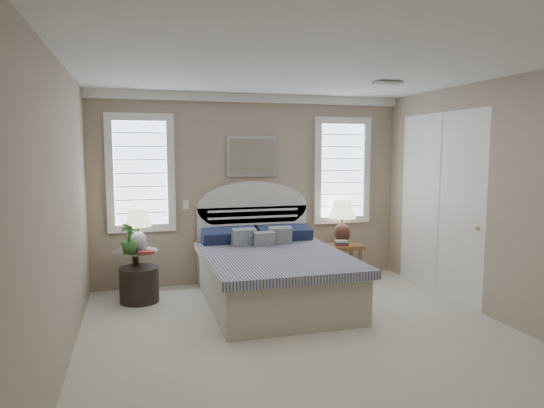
{
  "coord_description": "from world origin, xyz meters",
  "views": [
    {
      "loc": [
        -1.64,
        -4.31,
        1.91
      ],
      "look_at": [
        -0.12,
        1.0,
        1.29
      ],
      "focal_mm": 32.0,
      "sensor_mm": 36.0,
      "label": 1
    }
  ],
  "objects_px": {
    "side_table_left": "(136,269)",
    "floor_pot": "(139,285)",
    "lamp_left": "(138,225)",
    "lamp_right": "(342,217)",
    "bed": "(271,271)",
    "nightstand_right": "(343,254)"
  },
  "relations": [
    {
      "from": "nightstand_right",
      "to": "lamp_right",
      "type": "xyz_separation_m",
      "value": [
        0.02,
        0.12,
        0.54
      ]
    },
    {
      "from": "bed",
      "to": "floor_pot",
      "type": "relative_size",
      "value": 4.68
    },
    {
      "from": "floor_pot",
      "to": "lamp_right",
      "type": "height_order",
      "value": "lamp_right"
    },
    {
      "from": "bed",
      "to": "lamp_left",
      "type": "relative_size",
      "value": 4.19
    },
    {
      "from": "floor_pot",
      "to": "lamp_left",
      "type": "distance_m",
      "value": 0.75
    },
    {
      "from": "nightstand_right",
      "to": "floor_pot",
      "type": "height_order",
      "value": "nightstand_right"
    },
    {
      "from": "side_table_left",
      "to": "lamp_right",
      "type": "relative_size",
      "value": 0.97
    },
    {
      "from": "lamp_left",
      "to": "lamp_right",
      "type": "xyz_separation_m",
      "value": [
        2.93,
        0.23,
        -0.03
      ]
    },
    {
      "from": "side_table_left",
      "to": "nightstand_right",
      "type": "relative_size",
      "value": 1.19
    },
    {
      "from": "side_table_left",
      "to": "floor_pot",
      "type": "xyz_separation_m",
      "value": [
        0.04,
        -0.16,
        -0.16
      ]
    },
    {
      "from": "lamp_left",
      "to": "side_table_left",
      "type": "bearing_deg",
      "value": 162.63
    },
    {
      "from": "floor_pot",
      "to": "bed",
      "type": "bearing_deg",
      "value": -14.84
    },
    {
      "from": "lamp_left",
      "to": "bed",
      "type": "bearing_deg",
      "value": -19.81
    },
    {
      "from": "bed",
      "to": "lamp_left",
      "type": "bearing_deg",
      "value": 160.19
    },
    {
      "from": "nightstand_right",
      "to": "bed",
      "type": "bearing_deg",
      "value": -151.97
    },
    {
      "from": "nightstand_right",
      "to": "floor_pot",
      "type": "distance_m",
      "value": 2.93
    },
    {
      "from": "nightstand_right",
      "to": "lamp_right",
      "type": "distance_m",
      "value": 0.55
    },
    {
      "from": "bed",
      "to": "lamp_left",
      "type": "xyz_separation_m",
      "value": [
        -1.61,
        0.58,
        0.57
      ]
    },
    {
      "from": "side_table_left",
      "to": "lamp_left",
      "type": "height_order",
      "value": "lamp_left"
    },
    {
      "from": "side_table_left",
      "to": "lamp_right",
      "type": "xyz_separation_m",
      "value": [
        2.97,
        0.22,
        0.54
      ]
    },
    {
      "from": "side_table_left",
      "to": "floor_pot",
      "type": "bearing_deg",
      "value": -77.95
    },
    {
      "from": "nightstand_right",
      "to": "floor_pot",
      "type": "bearing_deg",
      "value": -174.82
    }
  ]
}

